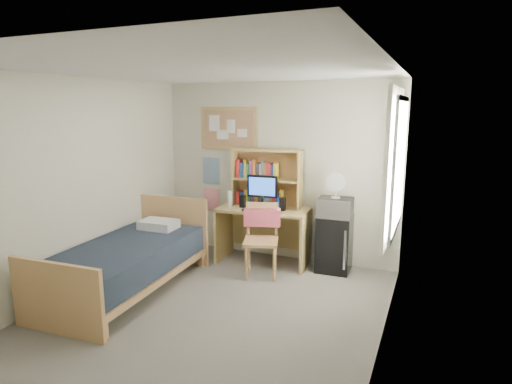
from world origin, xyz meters
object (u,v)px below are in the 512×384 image
at_px(desk, 264,235).
at_px(speaker_left, 243,201).
at_px(bed, 126,268).
at_px(desk_fan, 336,187).
at_px(bulletin_board, 229,128).
at_px(desk_chair, 261,241).
at_px(monitor, 262,193).
at_px(microwave, 335,207).
at_px(speaker_right, 283,204).
at_px(mini_fridge, 334,243).

xyz_separation_m(desk, speaker_left, (-0.30, -0.08, 0.50)).
xyz_separation_m(bed, desk_fan, (2.19, 1.66, 0.89)).
height_order(bulletin_board, desk, bulletin_board).
height_order(desk_chair, desk_fan, desk_fan).
distance_m(desk_chair, bed, 1.74).
height_order(monitor, microwave, monitor).
xyz_separation_m(monitor, microwave, (1.02, 0.13, -0.14)).
bearing_deg(monitor, bulletin_board, 147.83).
bearing_deg(speaker_right, desk_fan, 4.83).
distance_m(microwave, desk_fan, 0.29).
relative_size(bulletin_board, desk_fan, 3.03).
distance_m(mini_fridge, microwave, 0.52).
xyz_separation_m(desk_chair, speaker_right, (0.14, 0.46, 0.41)).
bearing_deg(bed, speaker_right, 43.34).
xyz_separation_m(bulletin_board, monitor, (0.72, -0.39, -0.87)).
relative_size(desk_chair, microwave, 2.18).
height_order(microwave, desk_fan, desk_fan).
bearing_deg(desk_chair, speaker_right, 55.35).
bearing_deg(monitor, speaker_right, -0.00).
bearing_deg(speaker_left, speaker_right, -0.00).
height_order(speaker_right, microwave, microwave).
height_order(desk, bed, desk).
xyz_separation_m(bed, microwave, (2.19, 1.66, 0.61)).
distance_m(mini_fridge, monitor, 1.22).
xyz_separation_m(desk, microwave, (1.02, 0.07, 0.50)).
distance_m(bulletin_board, monitor, 1.19).
bearing_deg(microwave, desk_fan, 0.00).
height_order(bulletin_board, desk_fan, bulletin_board).
xyz_separation_m(bulletin_board, speaker_right, (1.01, -0.37, -1.01)).
xyz_separation_m(desk_chair, bed, (-1.34, -1.10, -0.19)).
bearing_deg(speaker_left, desk, 11.31).
bearing_deg(desk_chair, monitor, 92.47).
bearing_deg(bed, speaker_left, 56.83).
height_order(mini_fridge, desk_fan, desk_fan).
bearing_deg(mini_fridge, bulletin_board, 169.41).
distance_m(bulletin_board, speaker_right, 1.48).
height_order(speaker_left, microwave, microwave).
bearing_deg(mini_fridge, desk_fan, -90.00).
xyz_separation_m(bulletin_board, desk_chair, (0.88, -0.83, -1.43)).
bearing_deg(bulletin_board, mini_fridge, -8.02).
bearing_deg(desk_fan, bed, -145.39).
distance_m(speaker_right, microwave, 0.73).
xyz_separation_m(mini_fridge, desk_fan, (0.00, -0.02, 0.80)).
xyz_separation_m(desk, desk_chair, (0.17, -0.50, 0.08)).
bearing_deg(desk_fan, microwave, 0.00).
bearing_deg(mini_fridge, bed, -145.05).
bearing_deg(desk_chair, speaker_left, 119.92).
xyz_separation_m(desk, bed, (-1.17, -1.60, -0.11)).
relative_size(desk, speaker_left, 7.30).
xyz_separation_m(bulletin_board, desk_fan, (1.73, -0.26, -0.73)).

